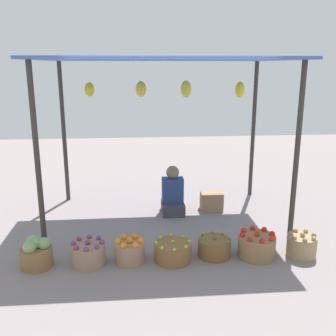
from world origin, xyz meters
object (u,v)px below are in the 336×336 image
basket_oranges (130,251)px  basket_green_chilies (214,247)px  basket_cabbages (36,253)px  basket_potatoes (302,246)px  wooden_crate_near_vendor (211,201)px  basket_limes (173,251)px  basket_red_tomatoes (257,245)px  vendor_person (173,195)px  basket_purple_onions (88,253)px

basket_oranges → basket_green_chilies: 1.06m
basket_cabbages → basket_potatoes: 3.26m
wooden_crate_near_vendor → basket_potatoes: bearing=-64.2°
basket_cabbages → basket_green_chilies: (2.16, 0.08, -0.06)m
basket_limes → basket_potatoes: size_ratio=1.26×
basket_limes → basket_red_tomatoes: bearing=0.6°
basket_cabbages → basket_red_tomatoes: basket_cabbages is taller
basket_oranges → basket_limes: bearing=-1.6°
vendor_person → basket_red_tomatoes: 1.83m
basket_cabbages → basket_oranges: basket_cabbages is taller
basket_purple_onions → wooden_crate_near_vendor: basket_purple_onions is taller
basket_oranges → basket_red_tomatoes: 1.58m
basket_purple_onions → wooden_crate_near_vendor: 2.47m
basket_oranges → wooden_crate_near_vendor: bearing=50.9°
vendor_person → basket_oranges: 1.73m
basket_cabbages → basket_limes: (1.63, 0.01, -0.05)m
basket_oranges → basket_green_chilies: (1.06, 0.05, -0.02)m
basket_green_chilies → wooden_crate_near_vendor: size_ratio=1.16×
basket_oranges → basket_red_tomatoes: bearing=-0.1°
basket_purple_onions → basket_green_chilies: size_ratio=1.01×
vendor_person → wooden_crate_near_vendor: vendor_person is taller
basket_purple_onions → basket_limes: 1.03m
basket_oranges → basket_potatoes: (2.15, -0.04, 0.00)m
basket_purple_onions → basket_green_chilies: bearing=2.4°
vendor_person → basket_limes: 1.62m
basket_cabbages → wooden_crate_near_vendor: bearing=34.3°
basket_purple_onions → wooden_crate_near_vendor: size_ratio=1.17×
basket_limes → basket_potatoes: basket_potatoes is taller
basket_potatoes → wooden_crate_near_vendor: size_ratio=1.03×
basket_limes → basket_green_chilies: size_ratio=1.11×
basket_purple_onions → basket_potatoes: basket_potatoes is taller
basket_green_chilies → wooden_crate_near_vendor: bearing=80.1°
basket_red_tomatoes → basket_limes: bearing=-179.4°
basket_oranges → basket_limes: size_ratio=0.81×
basket_purple_onions → basket_oranges: 0.50m
basket_oranges → basket_limes: (0.53, -0.01, -0.02)m
basket_oranges → basket_limes: basket_oranges is taller
basket_red_tomatoes → basket_cabbages: bearing=-179.6°
basket_red_tomatoes → wooden_crate_near_vendor: basket_red_tomatoes is taller
basket_cabbages → vendor_person: bearing=41.9°
basket_limes → basket_oranges: bearing=178.4°
basket_purple_onions → basket_limes: bearing=-0.2°
basket_cabbages → wooden_crate_near_vendor: 2.96m
vendor_person → basket_oranges: size_ratio=2.11×
basket_cabbages → basket_green_chilies: bearing=2.0°
basket_cabbages → basket_potatoes: (3.26, -0.02, -0.03)m
basket_cabbages → basket_potatoes: size_ratio=1.05×
basket_purple_onions → basket_green_chilies: 1.56m
basket_red_tomatoes → basket_purple_onions: bearing=-179.8°
basket_purple_onions → basket_cabbages: bearing=-179.1°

